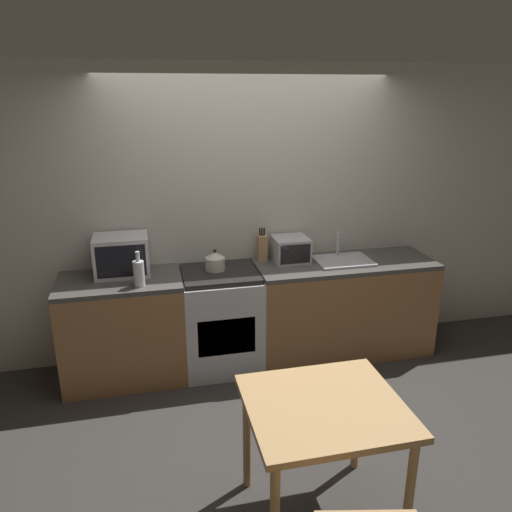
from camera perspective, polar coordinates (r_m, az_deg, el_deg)
The scene contains 12 objects.
ground_plane at distance 4.14m, azimuth 2.15°, elevation -16.53°, with size 16.00×16.00×0.00m, color #33302D.
wall_back at distance 4.53m, azimuth -1.07°, elevation 4.74°, with size 10.00×0.06×2.60m.
counter_left_run at distance 4.41m, azimuth -14.91°, elevation -8.06°, with size 1.00×0.62×0.90m.
counter_right_run at distance 4.74m, azimuth 9.84°, elevation -5.78°, with size 1.62×0.62×0.90m.
stove_range at distance 4.45m, azimuth -4.03°, elevation -7.26°, with size 0.67×0.62×0.90m.
kettle at distance 4.28m, azimuth -4.69°, elevation -0.58°, with size 0.17×0.17×0.19m.
microwave at distance 4.29m, azimuth -15.11°, elevation 0.07°, with size 0.44×0.33×0.33m.
bottle at distance 4.02m, azimuth -13.24°, elevation -1.88°, with size 0.09×0.09×0.28m.
knife_block at distance 4.52m, azimuth 0.68°, elevation 1.00°, with size 0.08×0.09×0.30m.
toaster_oven at distance 4.50m, azimuth 3.98°, elevation 0.77°, with size 0.31×0.30×0.22m.
sink_basin at distance 4.57m, azimuth 9.90°, elevation -0.45°, with size 0.50×0.38×0.24m.
dining_table at distance 2.89m, azimuth 7.77°, elevation -18.03°, with size 0.85×0.77×0.77m.
Camera 1 is at (-0.91, -3.27, 2.38)m, focal length 35.00 mm.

